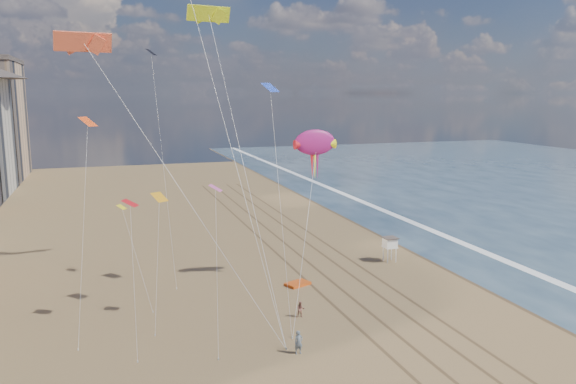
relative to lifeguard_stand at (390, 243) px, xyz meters
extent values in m
plane|color=#42301E|center=(8.74, 10.61, -2.22)|extent=(260.00, 260.00, 0.00)
plane|color=white|center=(12.94, 10.61, -2.22)|extent=(260.00, 260.00, 0.00)
cube|color=brown|center=(-11.46, 0.61, -2.21)|extent=(0.28, 120.00, 0.01)
cube|color=brown|center=(-9.06, 0.61, -2.21)|extent=(0.28, 120.00, 0.01)
cube|color=brown|center=(-6.26, 0.61, -2.21)|extent=(0.28, 120.00, 0.01)
cube|color=brown|center=(-4.06, 0.61, -2.21)|extent=(0.28, 120.00, 0.01)
cylinder|color=white|center=(-0.53, -0.53, -1.42)|extent=(0.11, 0.11, 1.60)
cylinder|color=white|center=(0.53, -0.53, -1.42)|extent=(0.11, 0.11, 1.60)
cylinder|color=white|center=(-0.53, 0.53, -1.42)|extent=(0.11, 0.11, 1.60)
cylinder|color=white|center=(0.53, 0.53, -1.42)|extent=(0.11, 0.11, 1.60)
cube|color=white|center=(0.00, 0.00, -0.49)|extent=(1.42, 1.42, 0.11)
cube|color=white|center=(0.00, 0.00, 0.04)|extent=(1.33, 1.33, 0.98)
cube|color=#473D38|center=(0.00, 0.00, 0.62)|extent=(1.60, 1.60, 0.09)
cube|color=#DA4D12|center=(-12.78, -4.34, -2.08)|extent=(2.83, 2.34, 0.28)
ellipsoid|color=#A3196D|center=(-10.65, -3.38, 12.17)|extent=(4.39, 0.82, 2.61)
cone|color=red|center=(-12.22, -3.38, 11.97)|extent=(1.18, 0.98, 0.98)
cone|color=#FEFF1A|center=(-9.09, -3.38, 11.97)|extent=(1.18, 0.98, 0.98)
cylinder|color=silver|center=(-13.99, -9.78, 4.48)|extent=(0.03, 0.03, 19.70)
imported|color=slate|center=(-17.73, -18.78, -1.33)|extent=(0.68, 0.46, 1.79)
imported|color=#975B4D|center=(-15.27, -12.30, -1.50)|extent=(0.80, 0.67, 1.45)
cube|color=#E1EE19|center=(-19.82, 3.49, 25.05)|extent=(4.61, 1.55, 1.58)
cube|color=#F85D37|center=(-31.84, -9.14, 20.87)|extent=(4.28, 1.45, 1.47)
plane|color=#FF4B15|center=(-31.95, -4.84, 14.63)|extent=(1.85, 1.88, 0.79)
plane|color=blue|center=(-15.91, -5.44, 17.54)|extent=(2.03, 1.93, 0.83)
plane|color=black|center=(-25.55, 5.73, 21.25)|extent=(1.47, 1.54, 0.68)
plane|color=#CC4F98|center=(-22.24, -10.94, 9.36)|extent=(1.39, 1.45, 0.53)
plane|color=red|center=(-28.98, -9.24, 8.20)|extent=(1.64, 1.69, 0.52)
plane|color=yellow|center=(-29.34, 4.35, 5.26)|extent=(1.32, 1.34, 0.43)
plane|color=orange|center=(-26.33, -5.91, 7.95)|extent=(1.86, 1.80, 0.70)
camera|label=1|loc=(-30.74, -55.84, 17.01)|focal=35.00mm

